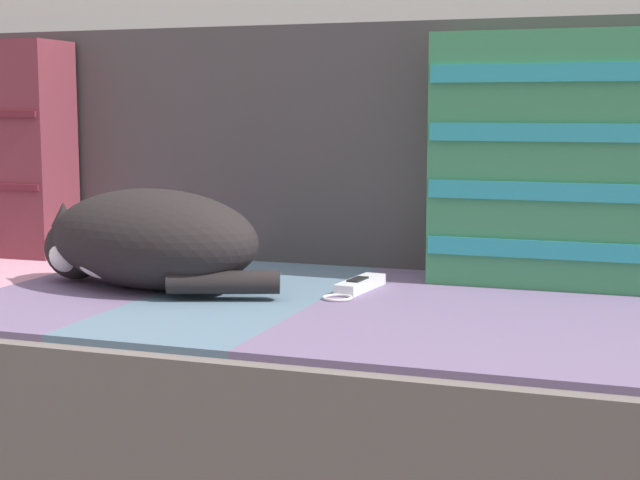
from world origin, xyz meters
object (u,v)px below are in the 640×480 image
(sleeping_cat, at_px, (144,241))
(throw_pillow_striped, at_px, (567,160))
(couch, at_px, (253,402))
(game_remote_near, at_px, (358,285))

(sleeping_cat, bearing_deg, throw_pillow_striped, 21.25)
(throw_pillow_striped, bearing_deg, sleeping_cat, -158.75)
(couch, relative_size, sleeping_cat, 4.36)
(couch, height_order, sleeping_cat, sleeping_cat)
(game_remote_near, bearing_deg, couch, -162.91)
(sleeping_cat, bearing_deg, game_remote_near, 15.44)
(sleeping_cat, distance_m, game_remote_near, 0.37)
(throw_pillow_striped, xyz_separation_m, game_remote_near, (-0.32, -0.16, -0.20))
(sleeping_cat, height_order, game_remote_near, sleeping_cat)
(throw_pillow_striped, relative_size, sleeping_cat, 0.97)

